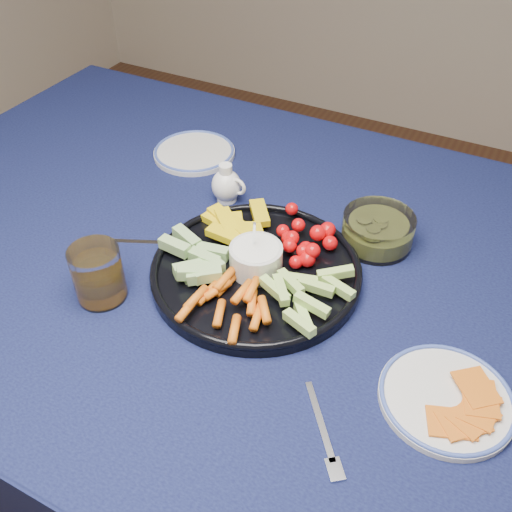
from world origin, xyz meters
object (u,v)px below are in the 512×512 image
at_px(crudite_platter, 254,267).
at_px(pickle_bowl, 377,231).
at_px(juice_tumbler, 99,277).
at_px(side_plate_extra, 194,152).
at_px(creamer_pitcher, 227,185).
at_px(cheese_plate, 447,397).
at_px(dining_table, 258,288).

height_order(crudite_platter, pickle_bowl, crudite_platter).
height_order(juice_tumbler, side_plate_extra, juice_tumbler).
bearing_deg(crudite_platter, side_plate_extra, 136.22).
bearing_deg(side_plate_extra, crudite_platter, -43.78).
bearing_deg(juice_tumbler, pickle_bowl, 43.40).
distance_m(creamer_pitcher, juice_tumbler, 0.34).
height_order(crudite_platter, creamer_pitcher, crudite_platter).
xyz_separation_m(crudite_platter, side_plate_extra, (-0.31, 0.30, -0.01)).
bearing_deg(crudite_platter, cheese_plate, -16.25).
distance_m(dining_table, pickle_bowl, 0.25).
relative_size(crudite_platter, juice_tumbler, 3.72).
relative_size(crudite_platter, pickle_bowl, 2.78).
distance_m(creamer_pitcher, cheese_plate, 0.59).
relative_size(cheese_plate, juice_tumbler, 1.92).
xyz_separation_m(cheese_plate, juice_tumbler, (-0.56, -0.05, 0.03)).
relative_size(dining_table, cheese_plate, 8.81).
bearing_deg(creamer_pitcher, cheese_plate, -28.80).
xyz_separation_m(dining_table, creamer_pitcher, (-0.13, 0.12, 0.12)).
bearing_deg(dining_table, juice_tumbler, -130.56).
height_order(cheese_plate, side_plate_extra, cheese_plate).
bearing_deg(creamer_pitcher, crudite_platter, -48.79).
bearing_deg(creamer_pitcher, side_plate_extra, 142.35).
relative_size(dining_table, pickle_bowl, 12.64).
distance_m(crudite_platter, juice_tumbler, 0.26).
height_order(dining_table, creamer_pitcher, creamer_pitcher).
height_order(dining_table, cheese_plate, cheese_plate).
bearing_deg(cheese_plate, side_plate_extra, 149.01).
bearing_deg(side_plate_extra, creamer_pitcher, -37.65).
height_order(pickle_bowl, side_plate_extra, pickle_bowl).
bearing_deg(cheese_plate, dining_table, 157.07).
height_order(dining_table, juice_tumbler, juice_tumbler).
relative_size(crudite_platter, cheese_plate, 1.94).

